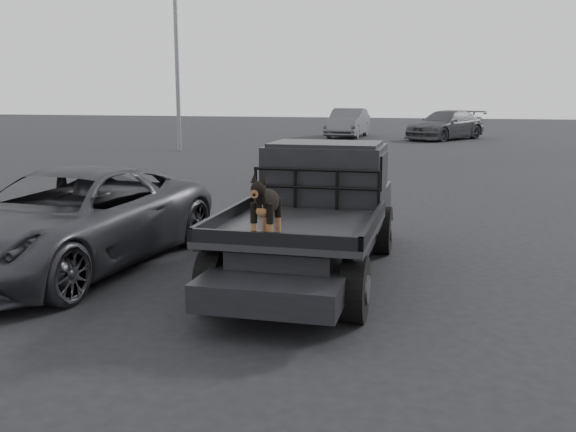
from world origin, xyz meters
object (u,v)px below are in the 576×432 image
(flatbed_ute, at_px, (313,244))
(distant_car_b, at_px, (445,125))
(dog, at_px, (266,208))
(parked_suv, at_px, (69,220))
(distant_car_a, at_px, (348,123))

(flatbed_ute, relative_size, distant_car_b, 1.00)
(flatbed_ute, distance_m, distant_car_b, 27.82)
(flatbed_ute, relative_size, dog, 7.30)
(parked_suv, distance_m, distant_car_b, 28.69)
(parked_suv, height_order, distant_car_b, distant_car_b)
(parked_suv, distance_m, distant_car_a, 28.70)
(dog, relative_size, distant_car_b, 0.14)
(flatbed_ute, distance_m, dog, 2.05)
(distant_car_a, bearing_deg, dog, -80.58)
(distant_car_b, bearing_deg, dog, -60.90)
(flatbed_ute, xyz_separation_m, distant_car_a, (-3.74, 28.25, 0.36))
(flatbed_ute, height_order, dog, dog)
(flatbed_ute, xyz_separation_m, dog, (-0.14, -1.87, 0.83))
(flatbed_ute, xyz_separation_m, distant_car_b, (1.71, 27.77, 0.33))
(distant_car_a, bearing_deg, flatbed_ute, -79.85)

